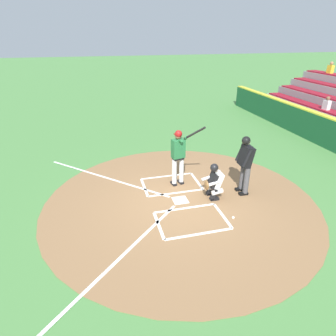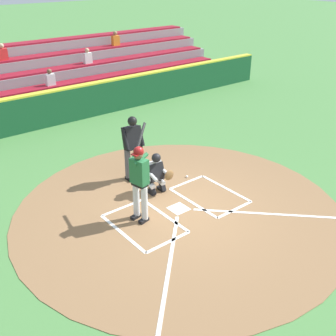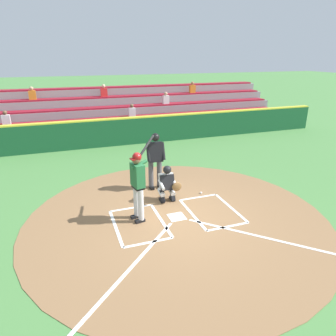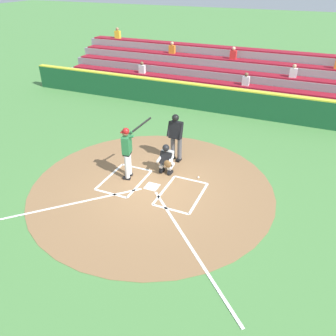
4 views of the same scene
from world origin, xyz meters
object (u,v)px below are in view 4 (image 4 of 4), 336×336
Objects in this scene: batter at (127,149)px; baseball at (198,177)px; catcher at (166,158)px; plate_umpire at (176,134)px.

batter is 2.63m from baseball.
plate_umpire reaches higher than catcher.
catcher is 0.61× the size of plate_umpire.
catcher is 1.11m from plate_umpire.
catcher reaches higher than baseball.
plate_umpire is at bearing -119.57° from batter.
baseball is (-1.16, -0.11, -0.55)m from catcher.
batter is 28.76× the size of baseball.
catcher is 1.29m from baseball.
plate_umpire is 1.83m from baseball.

